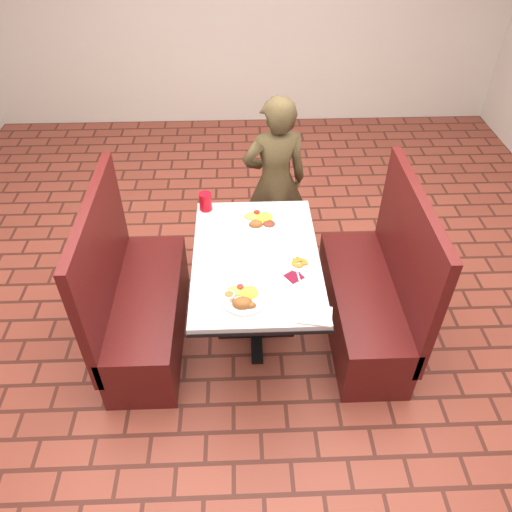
% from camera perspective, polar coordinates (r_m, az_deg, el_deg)
% --- Properties ---
extents(room, '(7.00, 7.04, 2.82)m').
position_cam_1_polar(room, '(2.55, 0.00, 20.17)').
color(room, brown).
rests_on(room, ground).
extents(dining_table, '(0.81, 1.21, 0.75)m').
position_cam_1_polar(dining_table, '(3.22, 0.00, -1.29)').
color(dining_table, '#B5B8BA').
rests_on(dining_table, ground).
extents(booth_bench_left, '(0.47, 1.20, 1.17)m').
position_cam_1_polar(booth_bench_left, '(3.51, -13.18, -5.52)').
color(booth_bench_left, '#511412').
rests_on(booth_bench_left, ground).
extents(booth_bench_right, '(0.47, 1.20, 1.17)m').
position_cam_1_polar(booth_bench_right, '(3.56, 13.01, -4.82)').
color(booth_bench_right, '#511412').
rests_on(booth_bench_right, ground).
extents(diner_person, '(0.57, 0.42, 1.41)m').
position_cam_1_polar(diner_person, '(3.93, 2.17, 8.40)').
color(diner_person, brown).
rests_on(diner_person, ground).
extents(near_dinner_plate, '(0.27, 0.27, 0.08)m').
position_cam_1_polar(near_dinner_plate, '(2.85, -1.49, -4.61)').
color(near_dinner_plate, white).
rests_on(near_dinner_plate, dining_table).
extents(far_dinner_plate, '(0.29, 0.29, 0.07)m').
position_cam_1_polar(far_dinner_plate, '(3.42, 0.48, 4.24)').
color(far_dinner_plate, white).
rests_on(far_dinner_plate, dining_table).
extents(plantain_plate, '(0.16, 0.16, 0.02)m').
position_cam_1_polar(plantain_plate, '(3.10, 4.94, -0.81)').
color(plantain_plate, white).
rests_on(plantain_plate, dining_table).
extents(maroon_napkin, '(0.13, 0.13, 0.00)m').
position_cam_1_polar(maroon_napkin, '(3.02, 4.37, -2.35)').
color(maroon_napkin, maroon).
rests_on(maroon_napkin, dining_table).
extents(spoon_utensil, '(0.02, 0.13, 0.00)m').
position_cam_1_polar(spoon_utensil, '(3.04, 4.76, -2.00)').
color(spoon_utensil, silver).
rests_on(spoon_utensil, dining_table).
extents(red_tumbler, '(0.09, 0.09, 0.13)m').
position_cam_1_polar(red_tumbler, '(3.54, -5.80, 6.22)').
color(red_tumbler, red).
rests_on(red_tumbler, dining_table).
extents(paper_napkin, '(0.22, 0.18, 0.01)m').
position_cam_1_polar(paper_napkin, '(2.80, 6.69, -6.74)').
color(paper_napkin, silver).
rests_on(paper_napkin, dining_table).
extents(knife_utensil, '(0.09, 0.15, 0.00)m').
position_cam_1_polar(knife_utensil, '(2.86, -1.32, -5.14)').
color(knife_utensil, '#B8B7BC').
rests_on(knife_utensil, dining_table).
extents(fork_utensil, '(0.04, 0.16, 0.00)m').
position_cam_1_polar(fork_utensil, '(2.88, -2.45, -4.61)').
color(fork_utensil, silver).
rests_on(fork_utensil, dining_table).
extents(lettuce_shreds, '(0.28, 0.32, 0.00)m').
position_cam_1_polar(lettuce_shreds, '(3.20, 0.68, 0.73)').
color(lettuce_shreds, '#95BF4C').
rests_on(lettuce_shreds, dining_table).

